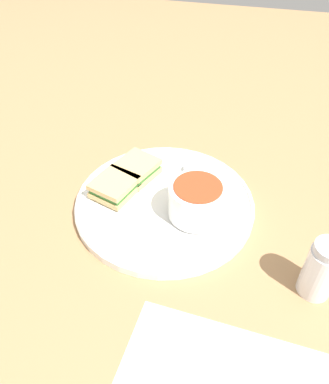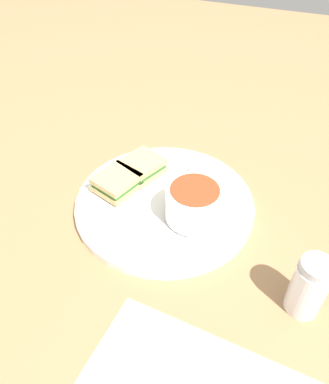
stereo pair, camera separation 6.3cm
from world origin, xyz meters
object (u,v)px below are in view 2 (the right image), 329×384
spoon (198,174)px  sandwich_half_near (142,166)px  sandwich_half_far (117,182)px  salt_shaker (309,287)px  soup_bowl (194,203)px

spoon → sandwich_half_near: (0.03, -0.10, 0.01)m
sandwich_half_far → salt_shaker: size_ratio=0.92×
sandwich_half_near → soup_bowl: bearing=60.3°
soup_bowl → sandwich_half_far: soup_bowl is taller
soup_bowl → sandwich_half_far: (-0.01, -0.15, -0.02)m
spoon → salt_shaker: 0.29m
spoon → sandwich_half_far: bearing=77.8°
spoon → sandwich_half_far: size_ratio=0.99×
soup_bowl → sandwich_half_near: bearing=-119.7°
spoon → salt_shaker: bearing=179.7°
spoon → sandwich_half_near: bearing=58.8°
sandwich_half_near → sandwich_half_far: 0.06m
sandwich_half_near → salt_shaker: bearing=62.8°
soup_bowl → salt_shaker: salt_shaker is taller
spoon → sandwich_half_near: size_ratio=0.95×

